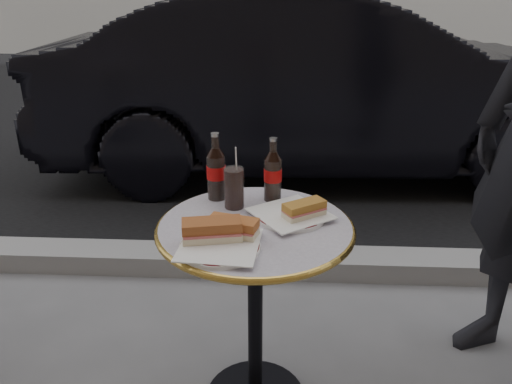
{
  "coord_description": "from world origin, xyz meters",
  "views": [
    {
      "loc": [
        0.08,
        -1.39,
        1.44
      ],
      "look_at": [
        0.0,
        0.05,
        0.82
      ],
      "focal_mm": 35.0,
      "sensor_mm": 36.0,
      "label": 1
    }
  ],
  "objects_px": {
    "plate_right": "(290,216)",
    "cola_glass": "(234,188)",
    "bistro_table": "(255,320)",
    "cola_bottle_left": "(216,166)",
    "parked_car": "(327,83)",
    "plate_left": "(220,247)",
    "cola_bottle_right": "(273,169)"
  },
  "relations": [
    {
      "from": "bistro_table",
      "to": "cola_bottle_right",
      "type": "distance_m",
      "value": 0.52
    },
    {
      "from": "cola_bottle_left",
      "to": "plate_left",
      "type": "bearing_deg",
      "value": -81.56
    },
    {
      "from": "plate_right",
      "to": "cola_bottle_left",
      "type": "relative_size",
      "value": 0.96
    },
    {
      "from": "cola_bottle_right",
      "to": "parked_car",
      "type": "xyz_separation_m",
      "value": [
        0.37,
        2.3,
        -0.15
      ]
    },
    {
      "from": "cola_glass",
      "to": "parked_car",
      "type": "distance_m",
      "value": 2.42
    },
    {
      "from": "plate_left",
      "to": "plate_right",
      "type": "height_order",
      "value": "same"
    },
    {
      "from": "cola_bottle_right",
      "to": "parked_car",
      "type": "relative_size",
      "value": 0.05
    },
    {
      "from": "bistro_table",
      "to": "plate_right",
      "type": "xyz_separation_m",
      "value": [
        0.11,
        0.05,
        0.37
      ]
    },
    {
      "from": "cola_glass",
      "to": "cola_bottle_right",
      "type": "bearing_deg",
      "value": 28.25
    },
    {
      "from": "plate_left",
      "to": "cola_glass",
      "type": "relative_size",
      "value": 1.66
    },
    {
      "from": "cola_glass",
      "to": "bistro_table",
      "type": "bearing_deg",
      "value": -58.2
    },
    {
      "from": "plate_right",
      "to": "cola_bottle_right",
      "type": "xyz_separation_m",
      "value": [
        -0.06,
        0.14,
        0.11
      ]
    },
    {
      "from": "bistro_table",
      "to": "plate_right",
      "type": "relative_size",
      "value": 3.24
    },
    {
      "from": "cola_bottle_left",
      "to": "cola_bottle_right",
      "type": "distance_m",
      "value": 0.19
    },
    {
      "from": "bistro_table",
      "to": "cola_glass",
      "type": "bearing_deg",
      "value": 121.8
    },
    {
      "from": "bistro_table",
      "to": "cola_bottle_right",
      "type": "height_order",
      "value": "cola_bottle_right"
    },
    {
      "from": "bistro_table",
      "to": "cola_bottle_left",
      "type": "height_order",
      "value": "cola_bottle_left"
    },
    {
      "from": "cola_bottle_right",
      "to": "plate_left",
      "type": "bearing_deg",
      "value": -111.74
    },
    {
      "from": "cola_bottle_left",
      "to": "cola_bottle_right",
      "type": "relative_size",
      "value": 1.06
    },
    {
      "from": "bistro_table",
      "to": "parked_car",
      "type": "relative_size",
      "value": 0.17
    },
    {
      "from": "cola_bottle_left",
      "to": "cola_bottle_right",
      "type": "height_order",
      "value": "cola_bottle_left"
    },
    {
      "from": "cola_bottle_left",
      "to": "parked_car",
      "type": "relative_size",
      "value": 0.06
    },
    {
      "from": "plate_right",
      "to": "cola_glass",
      "type": "xyz_separation_m",
      "value": [
        -0.19,
        0.07,
        0.06
      ]
    },
    {
      "from": "plate_left",
      "to": "parked_car",
      "type": "xyz_separation_m",
      "value": [
        0.51,
        2.65,
        -0.04
      ]
    },
    {
      "from": "cola_bottle_left",
      "to": "parked_car",
      "type": "bearing_deg",
      "value": 76.27
    },
    {
      "from": "plate_left",
      "to": "cola_bottle_right",
      "type": "bearing_deg",
      "value": 68.26
    },
    {
      "from": "bistro_table",
      "to": "parked_car",
      "type": "distance_m",
      "value": 2.55
    },
    {
      "from": "cola_bottle_left",
      "to": "parked_car",
      "type": "height_order",
      "value": "parked_car"
    },
    {
      "from": "plate_right",
      "to": "parked_car",
      "type": "height_order",
      "value": "parked_car"
    },
    {
      "from": "plate_right",
      "to": "parked_car",
      "type": "xyz_separation_m",
      "value": [
        0.31,
        2.44,
        -0.04
      ]
    },
    {
      "from": "cola_bottle_left",
      "to": "parked_car",
      "type": "xyz_separation_m",
      "value": [
        0.56,
        2.3,
        -0.15
      ]
    },
    {
      "from": "plate_left",
      "to": "cola_bottle_right",
      "type": "xyz_separation_m",
      "value": [
        0.14,
        0.35,
        0.11
      ]
    }
  ]
}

